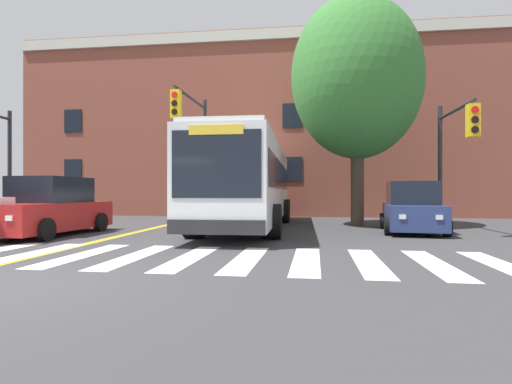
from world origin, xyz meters
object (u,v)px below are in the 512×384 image
Objects in this scene: car_red_near_lane at (50,209)px; car_tan_behind_bus at (261,201)px; car_navy_far_lane at (412,209)px; traffic_light_overhead at (194,134)px; traffic_light_near_corner at (454,143)px; city_bus at (249,183)px; street_tree_curbside_large at (357,79)px.

car_tan_behind_bus is (5.52, 12.01, -0.01)m from car_red_near_lane.
traffic_light_overhead reaches higher than car_navy_far_lane.
traffic_light_near_corner is at bearing 10.20° from car_red_near_lane.
car_tan_behind_bus is (-0.53, 8.42, -0.93)m from city_bus.
city_bus reaches higher than car_tan_behind_bus.
car_navy_far_lane is 8.81m from traffic_light_overhead.
city_bus is at bearing 169.24° from car_navy_far_lane.
city_bus is 3.00× the size of car_navy_far_lane.
car_red_near_lane is at bearing -168.30° from car_navy_far_lane.
city_bus is at bearing 30.72° from car_red_near_lane.
traffic_light_near_corner reaches higher than car_red_near_lane.
car_tan_behind_bus is at bearing 125.09° from street_tree_curbside_large.
car_tan_behind_bus is at bearing 65.31° from car_red_near_lane.
traffic_light_near_corner is (7.25, -1.20, 1.31)m from city_bus.
car_red_near_lane is 1.28× the size of car_tan_behind_bus.
car_tan_behind_bus is at bearing 77.88° from traffic_light_overhead.
traffic_light_overhead reaches higher than car_tan_behind_bus.
car_red_near_lane is at bearing -149.28° from city_bus.
traffic_light_overhead reaches higher than car_red_near_lane.
car_navy_far_lane is 6.14m from street_tree_curbside_large.
city_bus is 3.29× the size of car_tan_behind_bus.
car_navy_far_lane is at bearing -56.03° from car_tan_behind_bus.
car_red_near_lane is 6.04m from traffic_light_overhead.
car_navy_far_lane is 0.43× the size of street_tree_curbside_large.
traffic_light_overhead is (-1.78, -8.27, 2.91)m from car_tan_behind_bus.
city_bus is 3.04m from traffic_light_overhead.
traffic_light_near_corner reaches higher than city_bus.
city_bus is at bearing 170.59° from traffic_light_near_corner.
car_red_near_lane is 0.50× the size of street_tree_curbside_large.
car_tan_behind_bus is 0.67× the size of traffic_light_overhead.
street_tree_curbside_large is (10.40, 5.07, 5.31)m from car_red_near_lane.
city_bus is 7.47m from traffic_light_near_corner.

